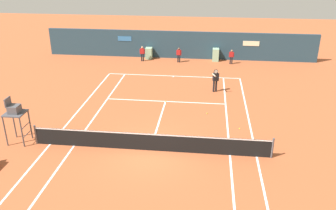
{
  "coord_description": "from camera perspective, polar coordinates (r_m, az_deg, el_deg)",
  "views": [
    {
      "loc": [
        2.69,
        -15.31,
        9.28
      ],
      "look_at": [
        0.45,
        4.0,
        0.8
      ],
      "focal_mm": 37.85,
      "sensor_mm": 36.0,
      "label": 1
    }
  ],
  "objects": [
    {
      "name": "ground_plane",
      "position": [
        18.59,
        -2.6,
        -6.39
      ],
      "size": [
        80.0,
        80.0,
        0.01
      ],
      "color": "#A8512D"
    },
    {
      "name": "tennis_net",
      "position": [
        17.85,
        -2.92,
        -5.89
      ],
      "size": [
        12.1,
        0.1,
        1.07
      ],
      "color": "#4C4C51",
      "rests_on": "ground_plane"
    },
    {
      "name": "sponsor_back_wall",
      "position": [
        33.38,
        1.86,
        9.59
      ],
      "size": [
        25.0,
        1.02,
        2.53
      ],
      "color": "#233D4C",
      "rests_on": "ground_plane"
    },
    {
      "name": "umpire_chair",
      "position": [
        19.7,
        -23.45,
        -1.13
      ],
      "size": [
        1.0,
        1.0,
        2.5
      ],
      "rotation": [
        0.0,
        0.0,
        -1.57
      ],
      "color": "#47474C",
      "rests_on": "ground_plane"
    },
    {
      "name": "player_on_baseline",
      "position": [
        25.31,
        7.64,
        4.18
      ],
      "size": [
        0.51,
        0.83,
        1.86
      ],
      "rotation": [
        0.0,
        0.0,
        3.51
      ],
      "color": "black",
      "rests_on": "ground_plane"
    },
    {
      "name": "ball_kid_right_post",
      "position": [
        32.16,
        1.76,
        8.23
      ],
      "size": [
        0.45,
        0.19,
        1.35
      ],
      "rotation": [
        0.0,
        0.0,
        3.15
      ],
      "color": "black",
      "rests_on": "ground_plane"
    },
    {
      "name": "ball_kid_left_post",
      "position": [
        32.13,
        10.18,
        7.79
      ],
      "size": [
        0.43,
        0.19,
        1.3
      ],
      "rotation": [
        0.0,
        0.0,
        3.22
      ],
      "color": "black",
      "rests_on": "ground_plane"
    },
    {
      "name": "ball_kid_centre_post",
      "position": [
        32.59,
        -4.16,
        8.41
      ],
      "size": [
        0.46,
        0.2,
        1.37
      ],
      "rotation": [
        0.0,
        0.0,
        3.22
      ],
      "color": "black",
      "rests_on": "ground_plane"
    },
    {
      "name": "tennis_ball_near_service_line",
      "position": [
        22.07,
        6.3,
        -1.34
      ],
      "size": [
        0.07,
        0.07,
        0.07
      ],
      "primitive_type": "sphere",
      "color": "#CCE033",
      "rests_on": "ground_plane"
    },
    {
      "name": "tennis_ball_by_sideline",
      "position": [
        23.69,
        -0.41,
        0.6
      ],
      "size": [
        0.07,
        0.07,
        0.07
      ],
      "primitive_type": "sphere",
      "color": "#CCE033",
      "rests_on": "ground_plane"
    },
    {
      "name": "tennis_ball_mid_court",
      "position": [
        20.5,
        11.45,
        -3.75
      ],
      "size": [
        0.07,
        0.07,
        0.07
      ],
      "primitive_type": "sphere",
      "color": "#CCE033",
      "rests_on": "ground_plane"
    }
  ]
}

